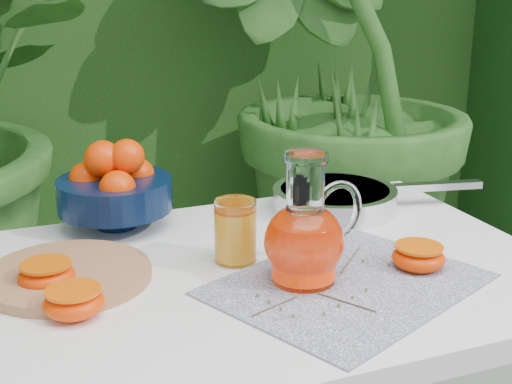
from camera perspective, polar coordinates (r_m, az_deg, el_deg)
name	(u,v)px	position (r m, az deg, el deg)	size (l,w,h in m)	color
potted_plant_right	(325,78)	(2.41, 5.50, 9.10)	(1.76, 1.76, 1.76)	#28561D
white_table	(260,311)	(1.25, 0.34, -9.53)	(1.00, 0.70, 0.75)	white
placemat	(348,284)	(1.16, 7.33, -7.31)	(0.41, 0.32, 0.00)	#0D144A
cutting_board	(68,275)	(1.21, -14.85, -6.45)	(0.27, 0.27, 0.02)	#A8734C
fruit_bowl	(114,187)	(1.41, -11.27, 0.42)	(0.24, 0.24, 0.18)	black
juice_pitcher	(305,237)	(1.14, 3.98, -3.64)	(0.19, 0.15, 0.21)	white
juice_tumbler	(235,232)	(1.22, -1.67, -3.21)	(0.07, 0.07, 0.11)	white
saute_pan	(337,198)	(1.50, 6.46, -0.46)	(0.47, 0.31, 0.05)	silver
orange_halves	(187,277)	(1.14, -5.51, -6.79)	(0.68, 0.25, 0.04)	#F75002
thyme_sprigs	(327,286)	(1.14, 5.68, -7.48)	(0.29, 0.23, 0.01)	brown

